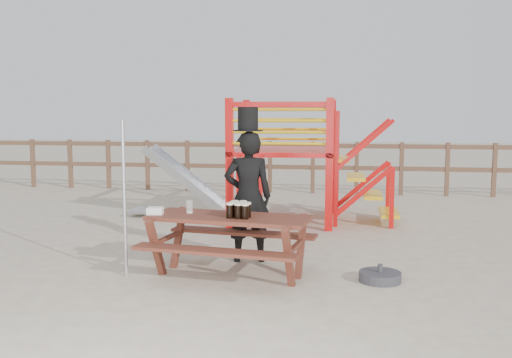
# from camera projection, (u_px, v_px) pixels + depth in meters

# --- Properties ---
(ground) EXTENTS (60.00, 60.00, 0.00)m
(ground) POSITION_uv_depth(u_px,v_px,m) (232.00, 278.00, 6.48)
(ground) COLOR beige
(ground) RESTS_ON ground
(back_fence) EXTENTS (15.09, 0.09, 1.20)m
(back_fence) POSITION_uv_depth(u_px,v_px,m) (291.00, 161.00, 13.26)
(back_fence) COLOR brown
(back_fence) RESTS_ON ground
(playground_fort) EXTENTS (4.71, 1.84, 2.10)m
(playground_fort) POSITION_uv_depth(u_px,v_px,m) (280.00, 159.00, 9.84)
(playground_fort) COLOR red
(playground_fort) RESTS_ON ground
(picnic_table) EXTENTS (1.98, 1.50, 0.70)m
(picnic_table) POSITION_uv_depth(u_px,v_px,m) (229.00, 238.00, 6.51)
(picnic_table) COLOR maroon
(picnic_table) RESTS_ON ground
(man_with_hat) EXTENTS (0.67, 0.52, 1.94)m
(man_with_hat) POSITION_uv_depth(u_px,v_px,m) (248.00, 193.00, 7.13)
(man_with_hat) COLOR black
(man_with_hat) RESTS_ON ground
(metal_pole) EXTENTS (0.04, 0.04, 1.79)m
(metal_pole) POSITION_uv_depth(u_px,v_px,m) (124.00, 199.00, 6.46)
(metal_pole) COLOR #B2B2B7
(metal_pole) RESTS_ON ground
(parasol_base) EXTENTS (0.47, 0.47, 0.20)m
(parasol_base) POSITION_uv_depth(u_px,v_px,m) (380.00, 277.00, 6.35)
(parasol_base) COLOR #323236
(parasol_base) RESTS_ON ground
(paper_bag) EXTENTS (0.20, 0.17, 0.08)m
(paper_bag) POSITION_uv_depth(u_px,v_px,m) (155.00, 211.00, 6.58)
(paper_bag) COLOR white
(paper_bag) RESTS_ON picnic_table
(stout_pints) EXTENTS (0.27, 0.28, 0.17)m
(stout_pints) POSITION_uv_depth(u_px,v_px,m) (239.00, 210.00, 6.38)
(stout_pints) COLOR black
(stout_pints) RESTS_ON picnic_table
(empty_glasses) EXTENTS (0.08, 0.08, 0.15)m
(empty_glasses) POSITION_uv_depth(u_px,v_px,m) (189.00, 207.00, 6.66)
(empty_glasses) COLOR silver
(empty_glasses) RESTS_ON picnic_table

